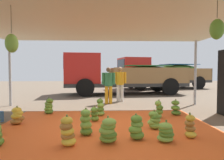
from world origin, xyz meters
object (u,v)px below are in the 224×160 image
banana_bunch_3 (154,120)px  cargo_truck_far (161,73)px  banana_bunch_1 (176,108)px  banana_bunch_10 (166,133)px  banana_bunch_12 (136,128)px  worker_1 (120,81)px  banana_bunch_8 (100,108)px  banana_bunch_13 (159,110)px  cargo_truck_main (120,74)px  banana_bunch_9 (95,115)px  worker_0 (109,83)px  banana_bunch_4 (17,116)px  banana_bunch_2 (86,123)px  banana_bunch_5 (67,132)px  banana_bunch_6 (108,131)px  banana_bunch_15 (49,107)px  banana_bunch_0 (190,127)px

banana_bunch_3 → cargo_truck_far: 11.60m
banana_bunch_1 → banana_bunch_10: 2.59m
banana_bunch_10 → banana_bunch_12: size_ratio=0.83×
cargo_truck_far → worker_1: (-3.85, -6.62, -0.31)m
banana_bunch_8 → banana_bunch_13: 1.78m
banana_bunch_10 → cargo_truck_main: (-0.21, 8.38, 1.00)m
banana_bunch_9 → worker_0: 3.16m
banana_bunch_4 → banana_bunch_9: 2.03m
banana_bunch_13 → cargo_truck_far: bearing=73.4°
banana_bunch_3 → worker_1: worker_1 is taller
banana_bunch_2 → banana_bunch_4: 2.12m
cargo_truck_main → banana_bunch_2: bearing=-100.1°
banana_bunch_4 → banana_bunch_2: bearing=-27.6°
banana_bunch_5 → banana_bunch_8: banana_bunch_5 is taller
banana_bunch_1 → banana_bunch_13: (-0.66, -0.44, 0.03)m
banana_bunch_3 → worker_0: size_ratio=0.30×
worker_0 → worker_1: (0.55, 0.61, 0.02)m
banana_bunch_4 → banana_bunch_6: bearing=-32.4°
banana_bunch_5 → cargo_truck_far: 13.23m
banana_bunch_15 → banana_bunch_4: bearing=-110.9°
banana_bunch_12 → banana_bunch_2: bearing=163.6°
banana_bunch_0 → cargo_truck_main: size_ratio=0.07×
cargo_truck_main → worker_0: (-0.79, -3.64, -0.28)m
banana_bunch_1 → banana_bunch_15: 4.08m
banana_bunch_13 → banana_bunch_10: bearing=-101.6°
banana_bunch_12 → cargo_truck_main: bearing=87.6°
cargo_truck_main → banana_bunch_3: bearing=-88.3°
banana_bunch_5 → banana_bunch_10: bearing=3.6°
banana_bunch_3 → worker_0: worker_0 is taller
banana_bunch_10 → cargo_truck_far: 12.48m
banana_bunch_6 → banana_bunch_15: banana_bunch_15 is taller
banana_bunch_1 → banana_bunch_5: banana_bunch_5 is taller
banana_bunch_1 → banana_bunch_6: bearing=-132.9°
banana_bunch_5 → cargo_truck_main: 8.71m
banana_bunch_9 → banana_bunch_4: bearing=-174.0°
banana_bunch_15 → cargo_truck_far: size_ratio=0.07×
banana_bunch_2 → banana_bunch_13: bearing=35.3°
banana_bunch_6 → banana_bunch_8: (-0.18, 2.40, 0.01)m
banana_bunch_3 → banana_bunch_5: (-1.91, -1.04, 0.06)m
banana_bunch_8 → cargo_truck_far: 10.72m
banana_bunch_13 → worker_0: (-1.39, 2.82, 0.66)m
banana_bunch_10 → banana_bunch_6: bearing=-179.5°
cargo_truck_far → banana_bunch_10: bearing=-105.8°
banana_bunch_8 → cargo_truck_main: 6.16m
banana_bunch_3 → banana_bunch_6: 1.48m
cargo_truck_main → worker_0: 3.73m
banana_bunch_6 → banana_bunch_5: bearing=-171.9°
banana_bunch_6 → banana_bunch_10: (1.14, 0.01, -0.05)m
banana_bunch_6 → banana_bunch_3: bearing=38.9°
banana_bunch_0 → banana_bunch_9: banana_bunch_0 is taller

